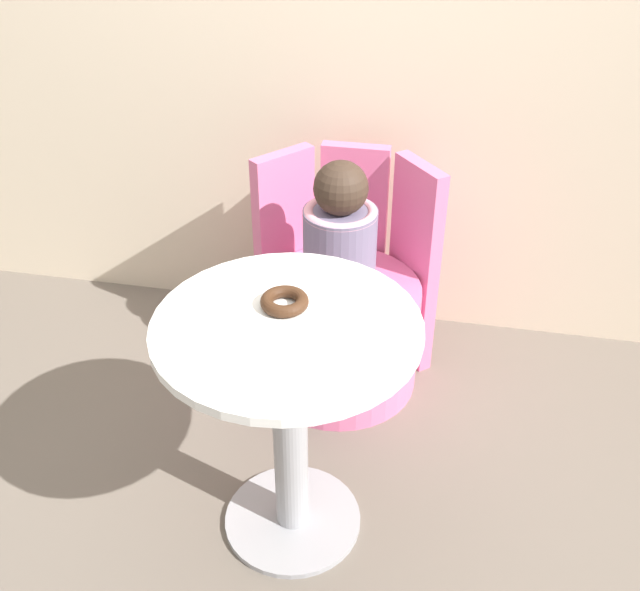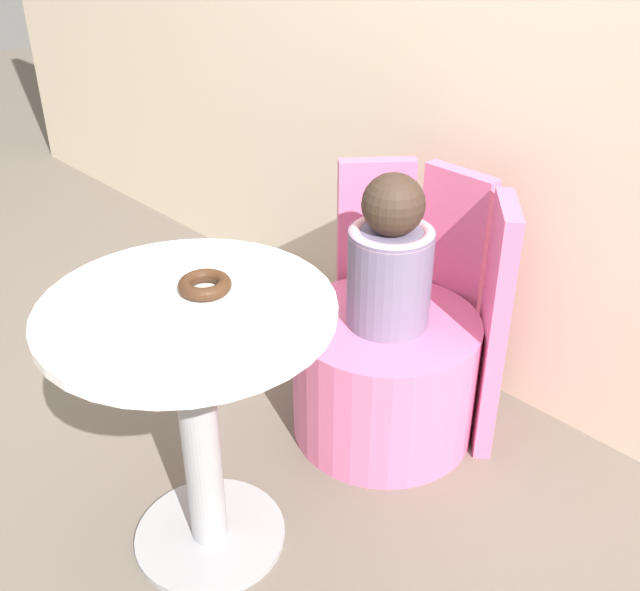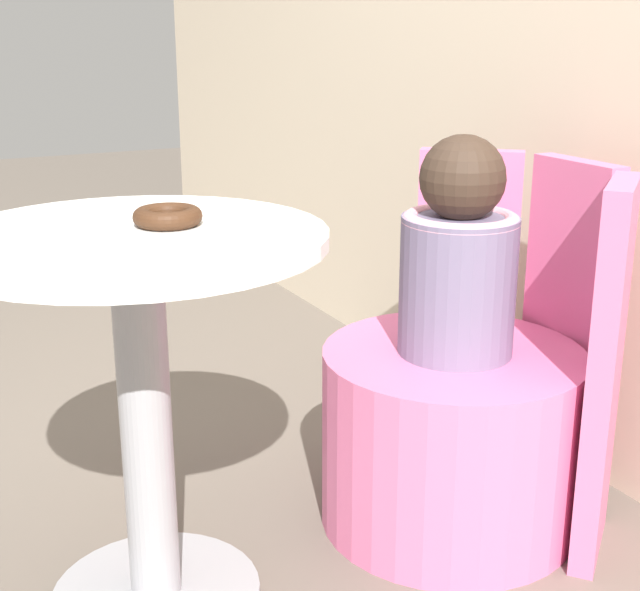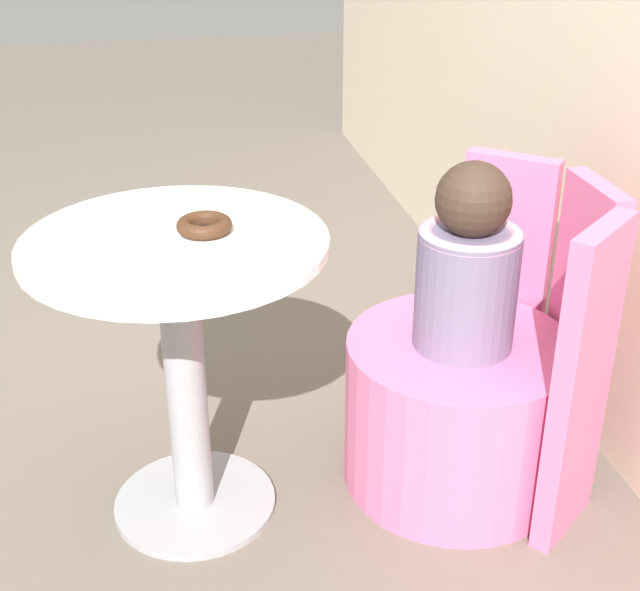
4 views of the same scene
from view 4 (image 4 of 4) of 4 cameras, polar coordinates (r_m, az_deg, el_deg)
ground_plane at (r=2.31m, az=-8.32°, el=-12.70°), size 12.00×12.00×0.00m
round_table at (r=2.00m, az=-8.86°, el=-2.10°), size 0.66×0.66×0.72m
tub_chair at (r=2.27m, az=8.70°, el=-7.33°), size 0.55×0.55×0.39m
booth_backrest at (r=2.25m, az=14.55°, el=-2.49°), size 0.65×0.24×0.77m
child_figure at (r=2.07m, az=9.46°, el=1.90°), size 0.24×0.24×0.45m
donut at (r=1.92m, az=-7.41°, el=4.48°), size 0.12×0.12×0.03m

